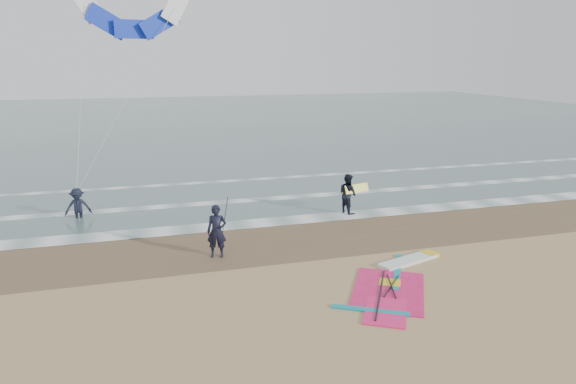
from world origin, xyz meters
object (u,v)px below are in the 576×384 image
object	(u,v)px
person_standing	(217,231)
person_walking	(348,194)
windsurf_rig	(396,282)
person_wading	(77,200)
surf_kite	(133,16)

from	to	relation	value
person_standing	person_walking	xyz separation A→B (m)	(6.62, 3.79, -0.04)
windsurf_rig	person_walking	bearing A→B (deg)	79.38
person_standing	person_walking	world-z (taller)	person_standing
person_wading	surf_kite	xyz separation A→B (m)	(2.96, 3.32, 8.10)
person_standing	windsurf_rig	bearing A→B (deg)	-20.40
person_walking	windsurf_rig	bearing A→B (deg)	149.14
person_wading	surf_kite	distance (m)	9.24
windsurf_rig	person_standing	bearing A→B (deg)	143.77
person_standing	surf_kite	distance (m)	12.74
windsurf_rig	surf_kite	size ratio (longest dim) A/B	0.55
surf_kite	person_walking	bearing A→B (deg)	-32.97
person_standing	person_wading	world-z (taller)	person_standing
windsurf_rig	surf_kite	world-z (taller)	surf_kite
person_walking	surf_kite	world-z (taller)	surf_kite
windsurf_rig	person_wading	bearing A→B (deg)	136.16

